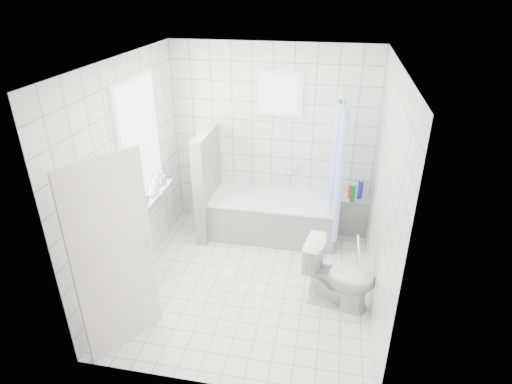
# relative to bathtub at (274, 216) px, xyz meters

# --- Properties ---
(ground) EXTENTS (3.00, 3.00, 0.00)m
(ground) POSITION_rel_bathtub_xyz_m (-0.10, -1.12, -0.29)
(ground) COLOR white
(ground) RESTS_ON ground
(ceiling) EXTENTS (3.00, 3.00, 0.00)m
(ceiling) POSITION_rel_bathtub_xyz_m (-0.10, -1.12, 2.31)
(ceiling) COLOR white
(ceiling) RESTS_ON ground
(wall_back) EXTENTS (2.80, 0.02, 2.60)m
(wall_back) POSITION_rel_bathtub_xyz_m (-0.10, 0.38, 1.01)
(wall_back) COLOR white
(wall_back) RESTS_ON ground
(wall_front) EXTENTS (2.80, 0.02, 2.60)m
(wall_front) POSITION_rel_bathtub_xyz_m (-0.10, -2.62, 1.01)
(wall_front) COLOR white
(wall_front) RESTS_ON ground
(wall_left) EXTENTS (0.02, 3.00, 2.60)m
(wall_left) POSITION_rel_bathtub_xyz_m (-1.50, -1.12, 1.01)
(wall_left) COLOR white
(wall_left) RESTS_ON ground
(wall_right) EXTENTS (0.02, 3.00, 2.60)m
(wall_right) POSITION_rel_bathtub_xyz_m (1.30, -1.12, 1.01)
(wall_right) COLOR white
(wall_right) RESTS_ON ground
(window_left) EXTENTS (0.01, 0.90, 1.40)m
(window_left) POSITION_rel_bathtub_xyz_m (-1.46, -0.82, 1.31)
(window_left) COLOR white
(window_left) RESTS_ON wall_left
(window_back) EXTENTS (0.50, 0.01, 0.50)m
(window_back) POSITION_rel_bathtub_xyz_m (-0.00, 0.33, 1.66)
(window_back) COLOR white
(window_back) RESTS_ON wall_back
(window_sill) EXTENTS (0.18, 1.02, 0.08)m
(window_sill) POSITION_rel_bathtub_xyz_m (-1.41, -0.82, 0.57)
(window_sill) COLOR white
(window_sill) RESTS_ON wall_left
(door) EXTENTS (0.44, 0.71, 2.00)m
(door) POSITION_rel_bathtub_xyz_m (-1.15, -2.26, 0.71)
(door) COLOR silver
(door) RESTS_ON ground
(bathtub) EXTENTS (1.74, 0.77, 0.58)m
(bathtub) POSITION_rel_bathtub_xyz_m (0.00, 0.00, 0.00)
(bathtub) COLOR white
(bathtub) RESTS_ON ground
(partition_wall) EXTENTS (0.15, 0.85, 1.50)m
(partition_wall) POSITION_rel_bathtub_xyz_m (-0.93, -0.05, 0.46)
(partition_wall) COLOR white
(partition_wall) RESTS_ON ground
(tiled_ledge) EXTENTS (0.40, 0.24, 0.55)m
(tiled_ledge) POSITION_rel_bathtub_xyz_m (1.10, 0.25, -0.02)
(tiled_ledge) COLOR white
(tiled_ledge) RESTS_ON ground
(toilet) EXTENTS (0.84, 0.57, 0.79)m
(toilet) POSITION_rel_bathtub_xyz_m (0.93, -1.31, 0.10)
(toilet) COLOR white
(toilet) RESTS_ON ground
(curtain_rod) EXTENTS (0.02, 0.80, 0.02)m
(curtain_rod) POSITION_rel_bathtub_xyz_m (0.81, -0.02, 1.71)
(curtain_rod) COLOR silver
(curtain_rod) RESTS_ON wall_back
(shower_curtain) EXTENTS (0.14, 0.48, 1.78)m
(shower_curtain) POSITION_rel_bathtub_xyz_m (0.81, -0.16, 0.81)
(shower_curtain) COLOR #5082EC
(shower_curtain) RESTS_ON curtain_rod
(tub_faucet) EXTENTS (0.18, 0.06, 0.06)m
(tub_faucet) POSITION_rel_bathtub_xyz_m (0.10, 0.33, 0.56)
(tub_faucet) COLOR silver
(tub_faucet) RESTS_ON wall_back
(sill_bottles) EXTENTS (0.15, 0.81, 0.29)m
(sill_bottles) POSITION_rel_bathtub_xyz_m (-1.40, -0.88, 0.73)
(sill_bottles) COLOR white
(sill_bottles) RESTS_ON window_sill
(ledge_bottles) EXTENTS (0.20, 0.17, 0.26)m
(ledge_bottles) POSITION_rel_bathtub_xyz_m (1.09, 0.24, 0.38)
(ledge_bottles) COLOR red
(ledge_bottles) RESTS_ON tiled_ledge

